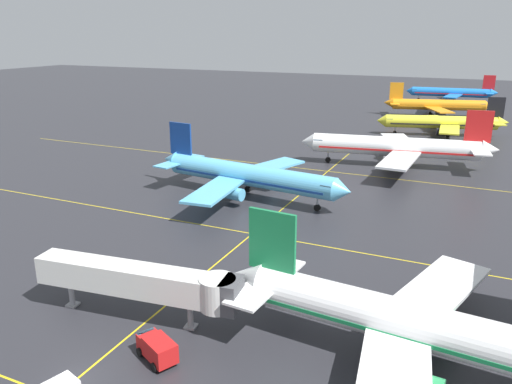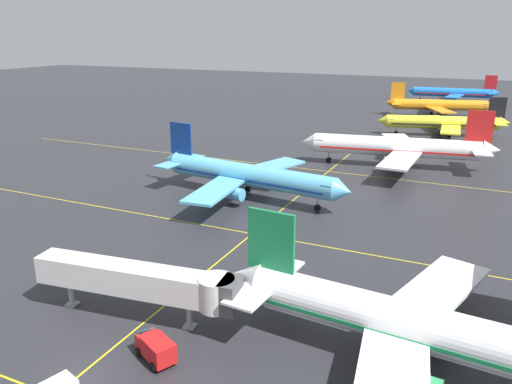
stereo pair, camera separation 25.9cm
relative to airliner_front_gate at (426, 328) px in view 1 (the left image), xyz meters
name	(u,v)px [view 1 (the left image)]	position (x,y,z in m)	size (l,w,h in m)	color
ground_plane	(75,381)	(-25.02, -13.05, -3.90)	(600.00, 600.00, 0.00)	#28282D
airliner_front_gate	(426,328)	(0.00, 0.00, 0.00)	(36.75, 31.60, 11.42)	white
airliner_second_row	(247,175)	(-32.69, 34.89, -0.03)	(36.48, 31.23, 11.34)	#5BB7E5
airliner_third_row	(397,147)	(-13.38, 65.70, 0.25)	(39.05, 33.30, 12.16)	white
airliner_far_left_stand	(442,122)	(-7.96, 103.71, -0.32)	(33.24, 28.33, 10.48)	yellow
airliner_far_right_stand	(437,105)	(-12.81, 137.66, -0.26)	(33.90, 28.87, 10.67)	orange
airliner_distant_taxiway	(452,92)	(-11.07, 177.17, -0.26)	(34.27, 29.44, 10.65)	blue
taxiway_markings	(252,234)	(-25.02, 20.69, -3.90)	(155.49, 117.93, 0.01)	yellow
service_truck_red_van	(157,348)	(-20.61, -8.00, -2.72)	(4.50, 3.51, 2.10)	red
jet_bridge	(150,282)	(-24.66, -3.10, 0.16)	(21.06, 5.33, 5.58)	silver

